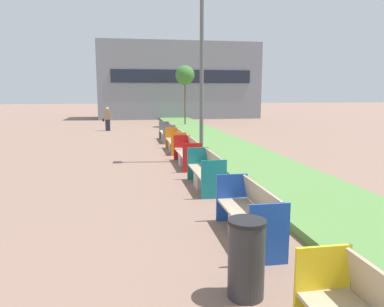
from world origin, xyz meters
TOP-DOWN VIEW (x-y plane):
  - planter_grass_strip at (3.20, 12.00)m, footprint 2.80×120.00m
  - building_backdrop at (4.00, 39.19)m, footprint 15.57×5.19m
  - bench_blue_frame at (0.94, 7.39)m, footprint 0.65×2.04m
  - bench_teal_frame at (0.94, 10.99)m, footprint 0.65×2.13m
  - bench_red_frame at (0.94, 14.16)m, footprint 0.65×2.37m
  - bench_orange_frame at (0.94, 17.36)m, footprint 0.65×2.33m
  - bench_grey_frame at (0.94, 20.90)m, footprint 0.65×2.46m
  - litter_bin at (0.31, 5.63)m, footprint 0.47×0.47m
  - street_lamp_post at (1.55, 14.81)m, footprint 0.24×0.44m
  - sapling_tree_far at (3.09, 28.96)m, footprint 1.40×1.40m
  - pedestrian_walking at (-2.43, 26.91)m, footprint 0.53×0.24m

SIDE VIEW (x-z plane):
  - planter_grass_strip at x=3.20m, z-range 0.00..0.18m
  - bench_blue_frame at x=0.94m, z-range -0.10..0.84m
  - bench_teal_frame at x=0.94m, z-range -0.10..0.84m
  - bench_orange_frame at x=0.94m, z-range -0.10..0.84m
  - bench_red_frame at x=0.94m, z-range -0.09..0.85m
  - bench_grey_frame at x=0.94m, z-range -0.09..0.85m
  - litter_bin at x=0.31m, z-range 0.00..1.00m
  - pedestrian_walking at x=-2.43m, z-range 0.00..1.57m
  - building_backdrop at x=4.00m, z-range 0.00..7.30m
  - sapling_tree_far at x=3.09m, z-range 1.51..5.99m
  - street_lamp_post at x=1.55m, z-range 0.38..7.34m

